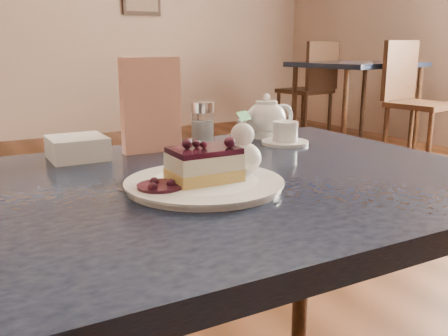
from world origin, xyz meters
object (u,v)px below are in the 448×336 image
cheesecake_slice (204,165)px  bg_table_far_right (353,140)px  dessert_plate (204,184)px  main_table (193,221)px  tea_set (270,122)px

cheesecake_slice → bg_table_far_right: 4.28m
dessert_plate → bg_table_far_right: 4.28m
dessert_plate → cheesecake_slice: 0.04m
main_table → cheesecake_slice: (-0.00, -0.05, 0.12)m
dessert_plate → bg_table_far_right: bg_table_far_right is taller
dessert_plate → cheesecake_slice: bearing=-63.4°
main_table → bg_table_far_right: bearing=42.2°
dessert_plate → tea_set: 0.51m
cheesecake_slice → dessert_plate: bearing=117.2°
main_table → dessert_plate: dessert_plate is taller
main_table → tea_set: 0.49m
cheesecake_slice → bg_table_far_right: (3.14, 2.83, -0.71)m
main_table → cheesecake_slice: bearing=-90.0°
dessert_plate → tea_set: bearing=42.1°
bg_table_far_right → cheesecake_slice: bearing=-147.0°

